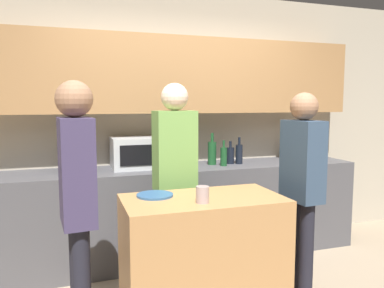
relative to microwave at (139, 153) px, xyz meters
name	(u,v)px	position (x,y,z in m)	size (l,w,h in m)	color
back_wall	(177,104)	(0.45, 0.20, 0.47)	(6.40, 0.40, 2.70)	#B2A893
back_counter	(185,212)	(0.45, -0.07, -0.61)	(3.60, 0.62, 0.92)	#4C4C51
kitchen_island	(203,259)	(0.24, -1.19, -0.62)	(1.12, 0.60, 0.89)	#B27F4C
microwave	(139,153)	(0.00, 0.00, 0.00)	(0.52, 0.39, 0.30)	#B7BABC
toaster	(74,162)	(-0.60, 0.00, -0.06)	(0.26, 0.16, 0.18)	black
potted_plant	(288,142)	(1.67, 0.00, 0.05)	(0.14, 0.14, 0.39)	brown
bottle_0	(212,153)	(0.75, -0.04, -0.03)	(0.09, 0.09, 0.33)	#194723
bottle_1	(224,156)	(0.83, -0.16, -0.05)	(0.07, 0.07, 0.26)	#194723
bottle_2	(230,155)	(0.95, -0.05, -0.06)	(0.08, 0.08, 0.24)	black
bottle_3	(239,154)	(1.04, -0.08, -0.04)	(0.07, 0.07, 0.28)	black
plate_on_island	(155,195)	(-0.07, -1.05, -0.17)	(0.26, 0.26, 0.01)	#2D5684
cup_0	(203,195)	(0.19, -1.32, -0.12)	(0.09, 0.09, 0.11)	#AD9896
person_left	(175,167)	(0.19, -0.63, -0.05)	(0.36, 0.22, 1.71)	black
person_center	(302,178)	(1.08, -1.13, -0.10)	(0.21, 0.35, 1.63)	black
person_right	(77,193)	(-0.60, -1.26, -0.07)	(0.22, 0.36, 1.68)	black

